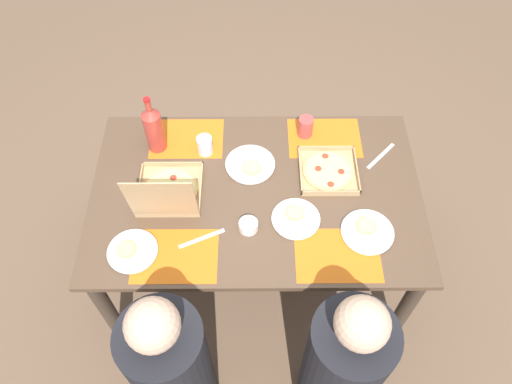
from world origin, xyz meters
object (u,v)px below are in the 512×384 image
(pizza_box_edge_far, at_px, (328,171))
(plate_middle, at_px, (367,232))
(pizza_box_corner_left, at_px, (169,192))
(diner_right_seat, at_px, (174,371))
(plate_near_right, at_px, (132,251))
(soda_bottle, at_px, (154,128))
(plate_far_right, at_px, (250,165))
(cup_dark, at_px, (306,127))
(cup_spare, at_px, (205,145))
(plate_far_left, at_px, (296,219))
(diner_left_seat, at_px, (340,370))
(condiment_bowl, at_px, (248,226))

(pizza_box_edge_far, distance_m, plate_middle, 0.36)
(pizza_box_corner_left, bearing_deg, diner_right_seat, 94.06)
(pizza_box_corner_left, distance_m, plate_near_right, 0.31)
(plate_middle, relative_size, soda_bottle, 0.71)
(plate_far_right, distance_m, plate_near_right, 0.68)
(plate_middle, height_order, cup_dark, cup_dark)
(diner_right_seat, bearing_deg, cup_dark, -118.32)
(cup_dark, bearing_deg, pizza_box_edge_far, 111.28)
(cup_dark, bearing_deg, plate_far_right, 36.66)
(plate_far_right, distance_m, soda_bottle, 0.49)
(pizza_box_edge_far, xyz_separation_m, plate_far_right, (0.37, -0.04, -0.00))
(diner_right_seat, bearing_deg, plate_far_right, -109.58)
(pizza_box_edge_far, distance_m, plate_near_right, 0.97)
(pizza_box_edge_far, height_order, cup_spare, cup_spare)
(plate_far_left, distance_m, diner_right_seat, 0.82)
(pizza_box_edge_far, relative_size, diner_right_seat, 0.24)
(cup_dark, bearing_deg, soda_bottle, 6.11)
(plate_far_left, xyz_separation_m, diner_left_seat, (-0.17, 0.59, -0.24))
(plate_far_left, distance_m, soda_bottle, 0.79)
(condiment_bowl, height_order, diner_left_seat, diner_left_seat)
(soda_bottle, distance_m, condiment_bowl, 0.66)
(pizza_box_corner_left, bearing_deg, diner_left_seat, 136.11)
(soda_bottle, bearing_deg, diner_left_seat, 129.06)
(plate_near_right, xyz_separation_m, diner_right_seat, (-0.18, 0.43, -0.24))
(cup_dark, bearing_deg, diner_right_seat, 61.68)
(pizza_box_corner_left, height_order, cup_dark, pizza_box_corner_left)
(cup_dark, bearing_deg, diner_left_seat, 95.05)
(plate_far_right, distance_m, diner_right_seat, 0.98)
(pizza_box_edge_far, relative_size, soda_bottle, 0.84)
(diner_left_seat, distance_m, diner_right_seat, 0.69)
(diner_left_seat, bearing_deg, soda_bottle, -50.94)
(pizza_box_corner_left, bearing_deg, condiment_bowl, 155.41)
(plate_near_right, xyz_separation_m, diner_left_seat, (-0.87, 0.43, -0.24))
(plate_far_right, xyz_separation_m, diner_left_seat, (-0.37, 0.89, -0.24))
(plate_far_left, height_order, cup_dark, cup_dark)
(diner_right_seat, bearing_deg, diner_left_seat, 180.00)
(diner_right_seat, bearing_deg, cup_spare, -95.67)
(cup_dark, height_order, diner_right_seat, diner_right_seat)
(plate_far_right, xyz_separation_m, plate_near_right, (0.50, 0.46, -0.00))
(pizza_box_corner_left, relative_size, condiment_bowl, 4.03)
(plate_far_left, xyz_separation_m, condiment_bowl, (0.21, 0.04, 0.01))
(plate_far_right, relative_size, diner_right_seat, 0.21)
(plate_far_right, xyz_separation_m, plate_far_left, (-0.20, 0.30, -0.00))
(pizza_box_corner_left, height_order, plate_near_right, pizza_box_corner_left)
(cup_spare, distance_m, diner_left_seat, 1.18)
(diner_right_seat, bearing_deg, pizza_box_edge_far, -128.85)
(plate_far_right, height_order, soda_bottle, soda_bottle)
(condiment_bowl, bearing_deg, cup_spare, -64.32)
(plate_middle, xyz_separation_m, plate_near_right, (1.01, 0.09, -0.00))
(diner_left_seat, xyz_separation_m, diner_right_seat, (0.69, 0.00, -0.00))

